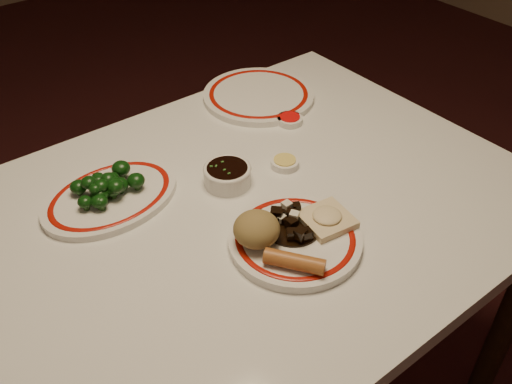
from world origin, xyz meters
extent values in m
cube|color=silver|center=(0.00, 0.00, 0.73)|extent=(1.20, 0.90, 0.04)
cylinder|color=black|center=(0.54, -0.39, 0.35)|extent=(0.06, 0.06, 0.71)
cylinder|color=black|center=(0.54, 0.39, 0.35)|extent=(0.06, 0.06, 0.71)
cylinder|color=silver|center=(0.01, -0.15, 0.76)|extent=(0.30, 0.30, 0.02)
torus|color=#9D1208|center=(0.01, -0.15, 0.77)|extent=(0.26, 0.26, 0.00)
ellipsoid|color=olive|center=(-0.06, -0.12, 0.80)|extent=(0.09, 0.09, 0.06)
cylinder|color=#A55F28|center=(-0.05, -0.21, 0.78)|extent=(0.09, 0.11, 0.03)
cube|color=beige|center=(0.08, -0.16, 0.78)|extent=(0.10, 0.10, 0.01)
ellipsoid|color=beige|center=(0.08, -0.16, 0.79)|extent=(0.06, 0.06, 0.02)
cylinder|color=black|center=(0.02, -0.13, 0.77)|extent=(0.11, 0.11, 0.00)
cube|color=black|center=(0.02, -0.15, 0.78)|extent=(0.02, 0.02, 0.02)
cube|color=black|center=(0.05, -0.10, 0.79)|extent=(0.02, 0.02, 0.02)
cube|color=black|center=(0.04, -0.11, 0.78)|extent=(0.02, 0.02, 0.01)
cube|color=black|center=(0.03, -0.11, 0.78)|extent=(0.02, 0.02, 0.02)
cube|color=black|center=(0.01, -0.10, 0.78)|extent=(0.02, 0.02, 0.02)
cube|color=black|center=(0.01, -0.13, 0.78)|extent=(0.02, 0.02, 0.02)
cube|color=black|center=(0.00, -0.15, 0.78)|extent=(0.02, 0.02, 0.02)
cube|color=black|center=(0.03, -0.11, 0.78)|extent=(0.02, 0.02, 0.02)
cube|color=black|center=(0.03, -0.10, 0.78)|extent=(0.02, 0.02, 0.01)
cube|color=black|center=(0.02, -0.17, 0.78)|extent=(0.02, 0.02, 0.02)
cube|color=black|center=(0.01, -0.09, 0.79)|extent=(0.03, 0.03, 0.02)
cube|color=black|center=(0.01, -0.11, 0.78)|extent=(0.02, 0.02, 0.01)
cube|color=black|center=(0.00, -0.17, 0.79)|extent=(0.02, 0.02, 0.02)
cube|color=beige|center=(0.03, -0.12, 0.79)|extent=(0.02, 0.02, 0.01)
cube|color=beige|center=(0.01, -0.10, 0.78)|extent=(0.02, 0.02, 0.01)
cube|color=beige|center=(0.04, -0.09, 0.79)|extent=(0.02, 0.02, 0.01)
torus|color=#9D1208|center=(-0.21, 0.18, 0.77)|extent=(0.28, 0.28, 0.00)
cylinder|color=#23471C|center=(-0.21, 0.17, 0.77)|extent=(0.01, 0.01, 0.01)
ellipsoid|color=#0D350D|center=(-0.21, 0.17, 0.79)|extent=(0.04, 0.04, 0.03)
cylinder|color=#23471C|center=(-0.24, 0.15, 0.77)|extent=(0.01, 0.01, 0.01)
ellipsoid|color=#0D350D|center=(-0.24, 0.15, 0.78)|extent=(0.03, 0.03, 0.02)
cylinder|color=#23471C|center=(-0.16, 0.16, 0.77)|extent=(0.01, 0.01, 0.01)
ellipsoid|color=#0D350D|center=(-0.16, 0.16, 0.79)|extent=(0.04, 0.04, 0.03)
cylinder|color=#23471C|center=(-0.16, 0.21, 0.77)|extent=(0.01, 0.01, 0.02)
ellipsoid|color=#0D350D|center=(-0.16, 0.21, 0.79)|extent=(0.04, 0.04, 0.03)
cylinder|color=#23471C|center=(-0.19, 0.18, 0.77)|extent=(0.01, 0.01, 0.01)
ellipsoid|color=#0D350D|center=(-0.19, 0.18, 0.78)|extent=(0.04, 0.04, 0.03)
cylinder|color=#23471C|center=(-0.21, 0.18, 0.77)|extent=(0.01, 0.01, 0.01)
ellipsoid|color=#0D350D|center=(-0.21, 0.18, 0.79)|extent=(0.03, 0.03, 0.03)
cylinder|color=#23471C|center=(-0.26, 0.22, 0.77)|extent=(0.01, 0.01, 0.01)
ellipsoid|color=#0D350D|center=(-0.26, 0.22, 0.78)|extent=(0.04, 0.04, 0.03)
cylinder|color=#23471C|center=(-0.20, 0.20, 0.77)|extent=(0.01, 0.01, 0.01)
ellipsoid|color=#0D350D|center=(-0.20, 0.20, 0.78)|extent=(0.03, 0.03, 0.02)
cylinder|color=#23471C|center=(-0.22, 0.18, 0.77)|extent=(0.01, 0.01, 0.01)
ellipsoid|color=#0D350D|center=(-0.22, 0.18, 0.79)|extent=(0.03, 0.03, 0.02)
cylinder|color=#23471C|center=(-0.22, 0.21, 0.77)|extent=(0.01, 0.01, 0.01)
ellipsoid|color=#0D350D|center=(-0.22, 0.21, 0.79)|extent=(0.03, 0.03, 0.02)
cylinder|color=#23471C|center=(-0.27, 0.17, 0.77)|extent=(0.01, 0.01, 0.01)
ellipsoid|color=#0D350D|center=(-0.27, 0.17, 0.78)|extent=(0.03, 0.03, 0.02)
cylinder|color=#23471C|center=(-0.22, 0.22, 0.77)|extent=(0.01, 0.01, 0.01)
ellipsoid|color=#0D350D|center=(-0.22, 0.22, 0.79)|extent=(0.03, 0.03, 0.02)
cylinder|color=#23471C|center=(-0.20, 0.19, 0.77)|extent=(0.01, 0.01, 0.01)
ellipsoid|color=#0D350D|center=(-0.20, 0.19, 0.79)|extent=(0.04, 0.04, 0.03)
cylinder|color=#23471C|center=(-0.24, 0.15, 0.77)|extent=(0.01, 0.01, 0.01)
ellipsoid|color=#0D350D|center=(-0.24, 0.15, 0.78)|extent=(0.03, 0.03, 0.03)
cylinder|color=#23471C|center=(-0.23, 0.17, 0.77)|extent=(0.01, 0.01, 0.01)
ellipsoid|color=#0D350D|center=(-0.23, 0.17, 0.79)|extent=(0.04, 0.04, 0.03)
ellipsoid|color=#0D350D|center=(-0.21, 0.18, 0.80)|extent=(0.03, 0.03, 0.03)
ellipsoid|color=#0D350D|center=(-0.24, 0.17, 0.80)|extent=(0.02, 0.02, 0.02)
ellipsoid|color=#0D350D|center=(-0.20, 0.16, 0.80)|extent=(0.03, 0.03, 0.03)
ellipsoid|color=#0D350D|center=(-0.24, 0.20, 0.80)|extent=(0.03, 0.03, 0.03)
ellipsoid|color=#0D350D|center=(-0.23, 0.17, 0.80)|extent=(0.03, 0.03, 0.02)
ellipsoid|color=#0D350D|center=(-0.21, 0.18, 0.80)|extent=(0.02, 0.02, 0.02)
ellipsoid|color=#0D350D|center=(-0.23, 0.17, 0.80)|extent=(0.03, 0.03, 0.02)
ellipsoid|color=#0D350D|center=(-0.20, 0.17, 0.80)|extent=(0.03, 0.03, 0.02)
ellipsoid|color=#0D350D|center=(-0.19, 0.19, 0.80)|extent=(0.03, 0.03, 0.02)
cylinder|color=silver|center=(0.02, 0.08, 0.77)|extent=(0.10, 0.10, 0.04)
cylinder|color=black|center=(0.02, 0.08, 0.79)|extent=(0.09, 0.09, 0.00)
cylinder|color=silver|center=(0.28, 0.18, 0.76)|extent=(0.06, 0.06, 0.02)
cylinder|color=red|center=(0.28, 0.18, 0.77)|extent=(0.05, 0.05, 0.00)
cylinder|color=silver|center=(0.15, 0.05, 0.76)|extent=(0.06, 0.06, 0.02)
cylinder|color=#DCC45A|center=(0.15, 0.05, 0.77)|extent=(0.05, 0.05, 0.00)
cylinder|color=silver|center=(0.29, 0.33, 0.76)|extent=(0.37, 0.37, 0.02)
torus|color=#9D1208|center=(0.29, 0.33, 0.77)|extent=(0.32, 0.32, 0.00)
camera|label=1|loc=(-0.53, -0.72, 1.51)|focal=40.00mm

